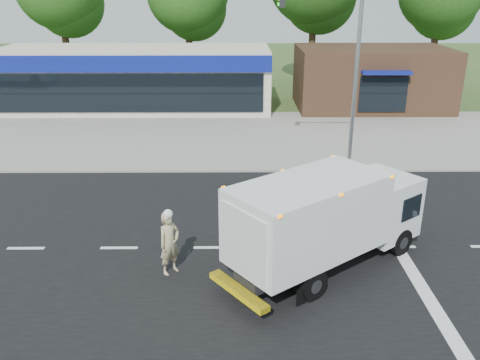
{
  "coord_description": "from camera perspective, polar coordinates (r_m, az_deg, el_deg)",
  "views": [
    {
      "loc": [
        -2.21,
        -14.49,
        7.98
      ],
      "look_at": [
        -2.08,
        1.69,
        1.7
      ],
      "focal_mm": 38.0,
      "sensor_mm": 36.0,
      "label": 1
    }
  ],
  "objects": [
    {
      "name": "emergency_worker",
      "position": [
        14.92,
        -7.92,
        -6.95
      ],
      "size": [
        0.82,
        0.82,
        2.03
      ],
      "rotation": [
        0.0,
        0.0,
        0.79
      ],
      "color": "tan",
      "rests_on": "ground"
    },
    {
      "name": "ems_box_truck",
      "position": [
        14.84,
        9.66,
        -4.03
      ],
      "size": [
        6.63,
        5.75,
        3.0
      ],
      "rotation": [
        0.0,
        0.0,
        0.65
      ],
      "color": "black",
      "rests_on": "ground"
    },
    {
      "name": "lane_markings",
      "position": [
        15.78,
        12.83,
        -9.7
      ],
      "size": [
        55.2,
        7.0,
        0.01
      ],
      "color": "silver",
      "rests_on": "road_asphalt"
    },
    {
      "name": "parking_apron",
      "position": [
        29.67,
        3.84,
        5.58
      ],
      "size": [
        60.0,
        9.0,
        0.02
      ],
      "primitive_type": "cube",
      "color": "gray",
      "rests_on": "ground"
    },
    {
      "name": "retail_strip_mall",
      "position": [
        35.59,
        -11.68,
        11.13
      ],
      "size": [
        18.0,
        6.2,
        4.0
      ],
      "color": "beige",
      "rests_on": "ground"
    },
    {
      "name": "ground",
      "position": [
        16.69,
        7.26,
        -7.54
      ],
      "size": [
        120.0,
        120.0,
        0.0
      ],
      "primitive_type": "plane",
      "color": "#385123",
      "rests_on": "ground"
    },
    {
      "name": "traffic_signal_pole",
      "position": [
        22.77,
        11.4,
        13.09
      ],
      "size": [
        3.51,
        0.25,
        8.0
      ],
      "color": "gray",
      "rests_on": "ground"
    },
    {
      "name": "sidewalk",
      "position": [
        24.14,
        4.82,
        1.98
      ],
      "size": [
        60.0,
        2.4,
        0.12
      ],
      "primitive_type": "cube",
      "color": "gray",
      "rests_on": "ground"
    },
    {
      "name": "road_asphalt",
      "position": [
        16.69,
        7.26,
        -7.53
      ],
      "size": [
        60.0,
        14.0,
        0.02
      ],
      "primitive_type": "cube",
      "color": "black",
      "rests_on": "ground"
    },
    {
      "name": "brown_storefront",
      "position": [
        36.18,
        14.56,
        11.03
      ],
      "size": [
        10.0,
        6.7,
        4.0
      ],
      "color": "#382316",
      "rests_on": "ground"
    }
  ]
}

